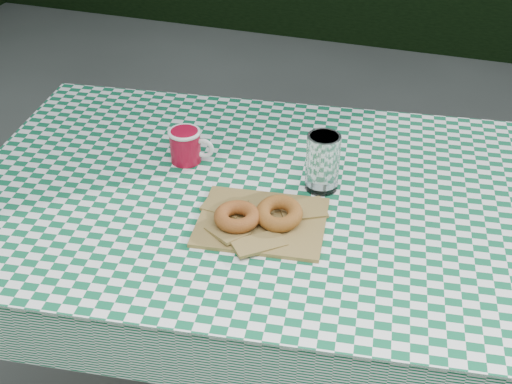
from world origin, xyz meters
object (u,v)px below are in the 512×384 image
at_px(paper_bag, 262,221).
at_px(drinking_glass, 323,162).
at_px(coffee_mug, 185,146).
at_px(table, 256,313).

bearing_deg(paper_bag, drinking_glass, 62.68).
bearing_deg(paper_bag, coffee_mug, 143.55).
bearing_deg(coffee_mug, drinking_glass, -6.55).
xyz_separation_m(paper_bag, drinking_glass, (0.09, 0.17, 0.06)).
xyz_separation_m(table, coffee_mug, (-0.20, 0.07, 0.42)).
bearing_deg(drinking_glass, paper_bag, -117.32).
distance_m(paper_bag, drinking_glass, 0.20).
distance_m(table, drinking_glass, 0.47).
bearing_deg(paper_bag, table, 113.75).
xyz_separation_m(table, drinking_glass, (0.14, 0.06, 0.45)).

